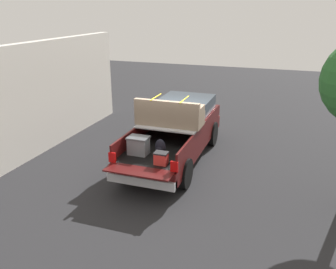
{
  "coord_description": "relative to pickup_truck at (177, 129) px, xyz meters",
  "views": [
    {
      "loc": [
        -10.38,
        -3.43,
        4.86
      ],
      "look_at": [
        -0.6,
        0.0,
        1.1
      ],
      "focal_mm": 37.94,
      "sensor_mm": 36.0,
      "label": 1
    }
  ],
  "objects": [
    {
      "name": "ground_plane",
      "position": [
        -0.36,
        -0.0,
        -0.96
      ],
      "size": [
        40.0,
        40.0,
        0.0
      ],
      "primitive_type": "plane",
      "color": "#262628"
    },
    {
      "name": "pickup_truck",
      "position": [
        0.0,
        0.0,
        0.0
      ],
      "size": [
        6.05,
        2.06,
        2.23
      ],
      "color": "#470F0F",
      "rests_on": "ground_plane"
    },
    {
      "name": "building_facade",
      "position": [
        -0.8,
        4.71,
        0.92
      ],
      "size": [
        9.38,
        0.36,
        3.77
      ],
      "primitive_type": "cube",
      "color": "silver",
      "rests_on": "ground_plane"
    }
  ]
}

